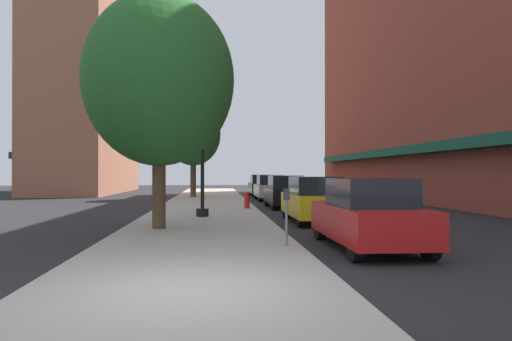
# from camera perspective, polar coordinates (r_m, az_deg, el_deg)

# --- Properties ---
(ground_plane) EXTENTS (90.00, 90.00, 0.00)m
(ground_plane) POSITION_cam_1_polar(r_m,az_deg,el_deg) (25.13, 3.23, -4.39)
(ground_plane) COLOR #232326
(sidewalk_slab) EXTENTS (4.80, 50.00, 0.12)m
(sidewalk_slab) POSITION_cam_1_polar(r_m,az_deg,el_deg) (25.87, -5.92, -4.13)
(sidewalk_slab) COLOR #A8A399
(sidewalk_slab) RESTS_ON ground
(building_right_brick) EXTENTS (6.80, 40.00, 20.83)m
(building_right_brick) POSITION_cam_1_polar(r_m,az_deg,el_deg) (33.42, 21.80, 14.64)
(building_right_brick) COLOR brown
(building_right_brick) RESTS_ON ground
(building_far_background) EXTENTS (6.80, 18.00, 20.06)m
(building_far_background) POSITION_cam_1_polar(r_m,az_deg,el_deg) (46.02, -19.60, 10.00)
(building_far_background) COLOR #9E6047
(building_far_background) RESTS_ON ground
(lamppost) EXTENTS (0.48, 0.48, 5.90)m
(lamppost) POSITION_cam_1_polar(r_m,az_deg,el_deg) (18.21, -6.52, 4.15)
(lamppost) COLOR black
(lamppost) RESTS_ON sidewalk_slab
(fire_hydrant) EXTENTS (0.33, 0.26, 0.79)m
(fire_hydrant) POSITION_cam_1_polar(r_m,az_deg,el_deg) (22.28, -1.11, -3.57)
(fire_hydrant) COLOR red
(fire_hydrant) RESTS_ON sidewalk_slab
(parking_meter_near) EXTENTS (0.14, 0.09, 1.31)m
(parking_meter_near) POSITION_cam_1_polar(r_m,az_deg,el_deg) (10.84, 3.72, -4.75)
(parking_meter_near) COLOR slate
(parking_meter_near) RESTS_ON sidewalk_slab
(tree_near) EXTENTS (3.83, 3.83, 6.59)m
(tree_near) POSITION_cam_1_polar(r_m,az_deg,el_deg) (33.30, -7.62, 4.35)
(tree_near) COLOR #4C3823
(tree_near) RESTS_ON sidewalk_slab
(tree_mid) EXTENTS (4.53, 4.53, 7.09)m
(tree_mid) POSITION_cam_1_polar(r_m,az_deg,el_deg) (14.72, -11.67, 10.68)
(tree_mid) COLOR #4C3823
(tree_mid) RESTS_ON sidewalk_slab
(car_red) EXTENTS (1.80, 4.30, 1.66)m
(car_red) POSITION_cam_1_polar(r_m,az_deg,el_deg) (11.40, 13.43, -5.23)
(car_red) COLOR black
(car_red) RESTS_ON ground
(car_yellow) EXTENTS (1.80, 4.30, 1.66)m
(car_yellow) POSITION_cam_1_polar(r_m,az_deg,el_deg) (17.21, 7.06, -3.57)
(car_yellow) COLOR black
(car_yellow) RESTS_ON ground
(car_black) EXTENTS (1.80, 4.30, 1.66)m
(car_black) POSITION_cam_1_polar(r_m,az_deg,el_deg) (24.10, 3.57, -2.64)
(car_black) COLOR black
(car_black) RESTS_ON ground
(car_silver) EXTENTS (1.80, 4.30, 1.66)m
(car_silver) POSITION_cam_1_polar(r_m,az_deg,el_deg) (30.75, 1.70, -2.13)
(car_silver) COLOR black
(car_silver) RESTS_ON ground
(car_green) EXTENTS (1.80, 4.30, 1.66)m
(car_green) POSITION_cam_1_polar(r_m,az_deg,el_deg) (36.45, 0.65, -1.85)
(car_green) COLOR black
(car_green) RESTS_ON ground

